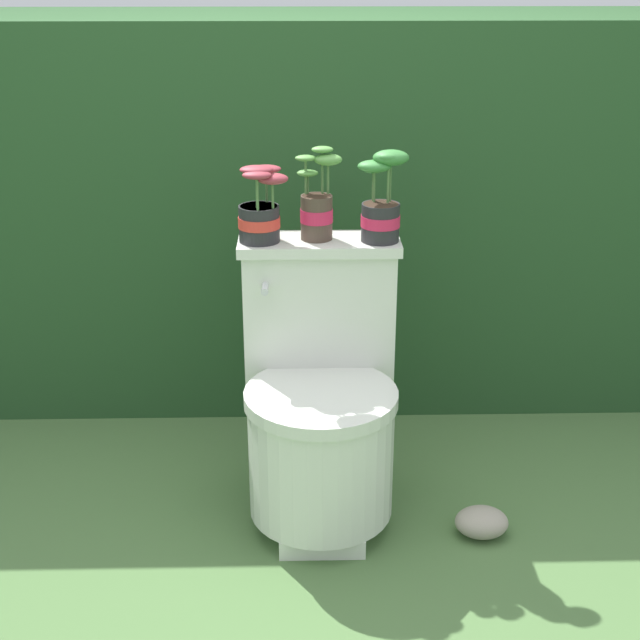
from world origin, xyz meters
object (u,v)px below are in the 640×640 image
at_px(potted_plant_left, 260,212).
at_px(potted_plant_middle, 381,205).
at_px(garden_stone, 482,522).
at_px(potted_plant_midleft, 317,207).
at_px(toilet, 320,410).

distance_m(potted_plant_left, potted_plant_middle, 0.33).
height_order(potted_plant_middle, garden_stone, potted_plant_middle).
bearing_deg(potted_plant_left, potted_plant_middle, 1.12).
xyz_separation_m(potted_plant_midleft, garden_stone, (0.46, -0.30, -0.84)).
bearing_deg(potted_plant_middle, garden_stone, -44.36).
bearing_deg(potted_plant_middle, potted_plant_left, -178.88).
height_order(toilet, potted_plant_middle, potted_plant_middle).
bearing_deg(toilet, potted_plant_left, 140.06).
distance_m(potted_plant_left, potted_plant_midleft, 0.16).
bearing_deg(potted_plant_midleft, garden_stone, -32.87).
xyz_separation_m(potted_plant_left, garden_stone, (0.61, -0.27, -0.83)).
relative_size(toilet, potted_plant_left, 3.63).
xyz_separation_m(toilet, potted_plant_midleft, (-0.00, 0.16, 0.55)).
relative_size(toilet, potted_plant_middle, 3.18).
distance_m(potted_plant_midleft, potted_plant_middle, 0.18).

